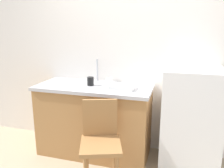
{
  "coord_description": "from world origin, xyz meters",
  "views": [
    {
      "loc": [
        0.56,
        -1.89,
        1.6
      ],
      "look_at": [
        -0.18,
        0.6,
        0.96
      ],
      "focal_mm": 36.08,
      "sensor_mm": 36.0,
      "label": 1
    }
  ],
  "objects": [
    {
      "name": "back_wall",
      "position": [
        0.0,
        1.0,
        1.25
      ],
      "size": [
        4.8,
        0.1,
        2.51
      ],
      "primitive_type": "cube",
      "color": "white",
      "rests_on": "ground_plane"
    },
    {
      "name": "cabinet_base",
      "position": [
        -0.43,
        0.65,
        0.43
      ],
      "size": [
        1.4,
        0.6,
        0.87
      ],
      "primitive_type": "cube",
      "color": "#A87542",
      "rests_on": "ground_plane"
    },
    {
      "name": "countertop",
      "position": [
        -0.43,
        0.65,
        0.89
      ],
      "size": [
        1.44,
        0.64,
        0.04
      ],
      "primitive_type": "cube",
      "color": "#B7B7BC",
      "rests_on": "cabinet_base"
    },
    {
      "name": "faucet",
      "position": [
        -0.47,
        0.9,
        1.06
      ],
      "size": [
        0.02,
        0.02,
        0.29
      ],
      "primitive_type": "cylinder",
      "color": "#B7B7BC",
      "rests_on": "countertop"
    },
    {
      "name": "refrigerator",
      "position": [
        0.74,
        0.63,
        0.59
      ],
      "size": [
        0.62,
        0.64,
        1.19
      ],
      "primitive_type": "cube",
      "color": "white",
      "rests_on": "ground_plane"
    },
    {
      "name": "chair",
      "position": [
        -0.14,
        0.08,
        0.5
      ],
      "size": [
        0.51,
        0.51,
        0.89
      ],
      "rotation": [
        0.0,
        0.0,
        0.35
      ],
      "color": "#A87542",
      "rests_on": "ground_plane"
    },
    {
      "name": "dish_tray",
      "position": [
        -0.05,
        0.59,
        0.93
      ],
      "size": [
        0.28,
        0.2,
        0.05
      ],
      "primitive_type": "cube",
      "color": "white",
      "rests_on": "countertop"
    },
    {
      "name": "cup_white",
      "position": [
        -0.24,
        0.69,
        0.96
      ],
      "size": [
        0.08,
        0.08,
        0.1
      ],
      "primitive_type": "cylinder",
      "color": "white",
      "rests_on": "countertop"
    },
    {
      "name": "cup_black",
      "position": [
        -0.47,
        0.65,
        0.96
      ],
      "size": [
        0.08,
        0.08,
        0.11
      ],
      "primitive_type": "cylinder",
      "color": "black",
      "rests_on": "countertop"
    }
  ]
}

